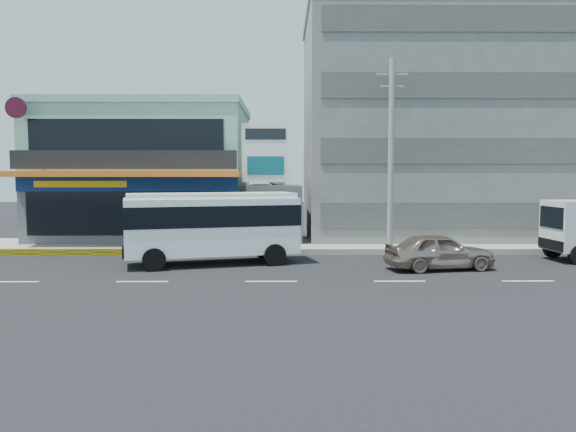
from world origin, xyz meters
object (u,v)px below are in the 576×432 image
object	(u,v)px
concrete_building	(431,130)
billboard	(266,160)
utility_pole_near	(391,154)
motorcycle_rider	(194,243)
minibus	(212,222)
sedan	(439,251)
shop_building	(149,176)
satellite_dish	(275,184)

from	to	relation	value
concrete_building	billboard	xyz separation A→B (m)	(-10.50, -5.80, -2.07)
utility_pole_near	motorcycle_rider	distance (m)	11.00
minibus	sedan	size ratio (longest dim) A/B	1.75
shop_building	minibus	world-z (taller)	shop_building
shop_building	minibus	xyz separation A→B (m)	(5.19, -9.75, -2.04)
concrete_building	sedan	world-z (taller)	concrete_building
billboard	motorcycle_rider	xyz separation A→B (m)	(-3.50, -2.95, -4.20)
sedan	minibus	bearing A→B (deg)	71.02
satellite_dish	utility_pole_near	xyz separation A→B (m)	(6.00, -3.60, 1.57)
shop_building	sedan	size ratio (longest dim) A/B	2.65
billboard	utility_pole_near	distance (m)	6.75
utility_pole_near	minibus	distance (m)	9.91
concrete_building	billboard	size ratio (longest dim) A/B	2.32
utility_pole_near	minibus	xyz separation A→B (m)	(-8.81, -3.21, -3.19)
shop_building	minibus	distance (m)	11.23
concrete_building	satellite_dish	size ratio (longest dim) A/B	10.67
minibus	motorcycle_rider	world-z (taller)	minibus
billboard	motorcycle_rider	size ratio (longest dim) A/B	3.15
utility_pole_near	sedan	xyz separation A→B (m)	(1.26, -4.72, -4.35)
shop_building	motorcycle_rider	world-z (taller)	shop_building
shop_building	sedan	world-z (taller)	shop_building
utility_pole_near	sedan	size ratio (longest dim) A/B	2.14
satellite_dish	billboard	distance (m)	2.31
concrete_building	sedan	xyz separation A→B (m)	(-2.74, -12.32, -6.20)
motorcycle_rider	billboard	bearing A→B (deg)	40.15
shop_building	satellite_dish	bearing A→B (deg)	-20.21
satellite_dish	sedan	bearing A→B (deg)	-48.90
shop_building	utility_pole_near	size ratio (longest dim) A/B	1.24
billboard	satellite_dish	bearing A→B (deg)	74.48
satellite_dish	shop_building	bearing A→B (deg)	159.79
shop_building	utility_pole_near	distance (m)	15.50
minibus	concrete_building	bearing A→B (deg)	40.14
concrete_building	utility_pole_near	distance (m)	8.79
utility_pole_near	motorcycle_rider	world-z (taller)	utility_pole_near
minibus	sedan	xyz separation A→B (m)	(10.08, -1.52, -1.16)
concrete_building	sedan	size ratio (longest dim) A/B	3.42
satellite_dish	minibus	size ratio (longest dim) A/B	0.18
utility_pole_near	motorcycle_rider	size ratio (longest dim) A/B	4.57
satellite_dish	sedan	xyz separation A→B (m)	(7.26, -8.32, -2.78)
shop_building	motorcycle_rider	xyz separation A→B (m)	(4.00, -7.70, -3.27)
utility_pole_near	shop_building	bearing A→B (deg)	154.94
billboard	utility_pole_near	world-z (taller)	utility_pole_near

